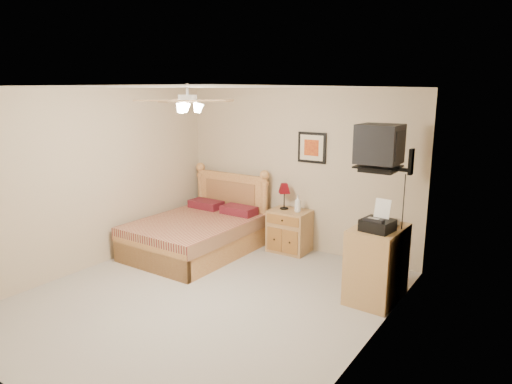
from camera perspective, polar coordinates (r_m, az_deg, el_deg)
floor at (r=5.73m, az=-6.38°, el=-12.99°), size 4.50×4.50×0.00m
ceiling at (r=5.17m, az=-7.07°, el=12.88°), size 4.00×4.50×0.04m
wall_back at (r=7.13m, az=5.07°, el=2.76°), size 4.00×0.04×2.50m
wall_front at (r=3.95m, az=-28.47°, el=-6.98°), size 4.00×0.04×2.50m
wall_left at (r=6.76m, az=-19.76°, el=1.50°), size 0.04×4.50×2.50m
wall_right at (r=4.33m, az=13.98°, el=-4.14°), size 0.04×4.50×2.50m
bed at (r=7.02m, az=-7.81°, el=-2.79°), size 1.47×1.91×1.23m
nightstand at (r=7.13m, az=4.21°, el=-4.86°), size 0.62×0.47×0.66m
table_lamp at (r=7.08m, az=3.55°, el=-0.52°), size 0.23×0.23×0.41m
lotion_bottle at (r=6.93m, az=5.24°, el=-1.47°), size 0.12×0.12×0.26m
framed_picture at (r=6.94m, az=7.01°, el=5.52°), size 0.46×0.04×0.46m
dresser at (r=5.67m, az=14.86°, el=-8.66°), size 0.56×0.79×0.91m
fax_machine at (r=5.33m, az=15.01°, el=-2.90°), size 0.37×0.39×0.35m
magazine_lower at (r=5.72m, az=15.72°, el=-3.59°), size 0.24×0.28×0.02m
magazine_upper at (r=5.71m, az=15.66°, el=-3.40°), size 0.19×0.25×0.02m
wall_tv at (r=5.54m, az=16.63°, el=5.27°), size 0.56×0.46×0.58m
ceiling_fan at (r=5.02m, az=-8.54°, el=11.24°), size 1.14×1.14×0.28m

